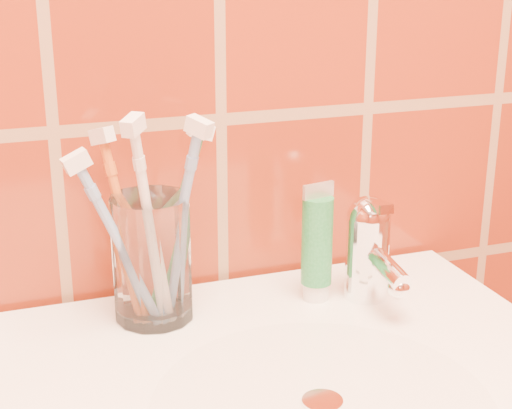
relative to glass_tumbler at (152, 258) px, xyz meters
name	(u,v)px	position (x,y,z in m)	size (l,w,h in m)	color
glass_tumbler	(152,258)	(0.00, 0.00, 0.00)	(0.08, 0.08, 0.14)	white
toothpaste_tube	(317,246)	(0.18, -0.02, 0.00)	(0.04, 0.03, 0.14)	white
faucet	(369,245)	(0.24, -0.03, 0.00)	(0.05, 0.11, 0.12)	white
toothbrush_0	(125,227)	(-0.02, 0.02, 0.03)	(0.05, 0.07, 0.21)	#C85F23
toothbrush_1	(176,221)	(0.03, 0.01, 0.03)	(0.08, 0.03, 0.21)	#1F7745
toothbrush_2	(150,226)	(-0.01, -0.02, 0.05)	(0.05, 0.06, 0.23)	silver
toothbrush_3	(179,223)	(0.03, -0.02, 0.04)	(0.06, 0.07, 0.23)	#7396CD
toothbrush_4	(120,243)	(-0.04, -0.02, 0.03)	(0.10, 0.04, 0.20)	#7AA1D9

